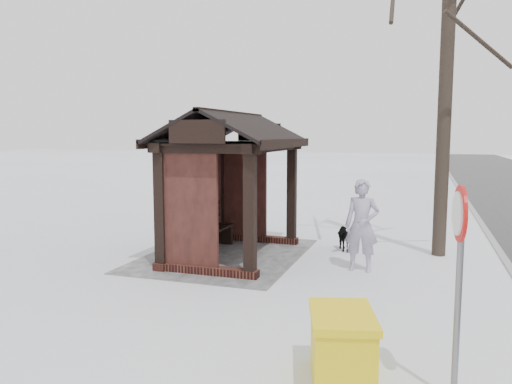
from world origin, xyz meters
The scene contains 7 objects.
ground centered at (0.00, 0.00, 0.00)m, with size 120.00×120.00×0.00m, color white.
trampled_patch centered at (0.00, -0.20, 0.01)m, with size 4.20×3.20×0.02m, color #97979C.
bus_shelter centered at (0.00, -0.16, 2.17)m, with size 3.60×2.40×3.09m.
pedestrian centered at (0.30, 2.74, 0.89)m, with size 0.65×0.42×1.77m, color #A298B2.
dog centered at (-1.27, 2.12, 0.31)m, with size 0.34×0.74×0.63m, color black.
grit_bin centered at (4.73, 3.05, 0.38)m, with size 1.11×0.89×0.75m.
road_sign centered at (4.80, 4.15, 1.56)m, with size 0.55×0.11×2.14m.
Camera 1 is at (9.83, 3.80, 2.62)m, focal length 35.00 mm.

